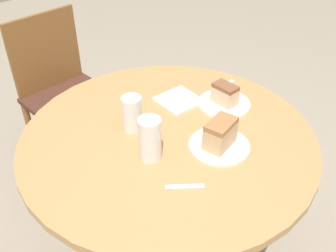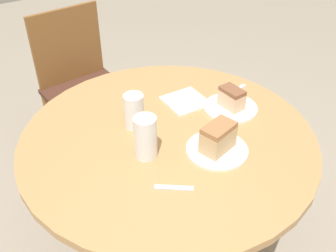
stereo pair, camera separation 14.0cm
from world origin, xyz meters
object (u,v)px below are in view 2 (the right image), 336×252
object	(u,v)px
plate_far	(217,150)
glass_water	(134,113)
glass_lemonade	(146,139)
plate_near	(231,108)
cake_slice_near	(232,98)
chair	(85,88)
cake_slice_far	(218,137)

from	to	relation	value
plate_far	glass_water	size ratio (longest dim) A/B	1.61
plate_far	glass_lemonade	bearing A→B (deg)	153.08
plate_near	glass_water	size ratio (longest dim) A/B	1.59
cake_slice_near	glass_water	bearing A→B (deg)	164.92
plate_near	plate_far	xyz separation A→B (m)	(-0.21, -0.18, 0.00)
chair	glass_water	xyz separation A→B (m)	(-0.08, -0.78, 0.32)
plate_near	cake_slice_near	world-z (taller)	cake_slice_near
plate_near	cake_slice_far	world-z (taller)	cake_slice_far
glass_water	cake_slice_near	bearing A→B (deg)	-15.08
cake_slice_near	chair	bearing A→B (deg)	108.44
plate_far	cake_slice_near	distance (m)	0.28
plate_far	plate_near	bearing A→B (deg)	40.82
plate_far	cake_slice_near	world-z (taller)	cake_slice_near
plate_near	plate_far	distance (m)	0.27
plate_near	chair	bearing A→B (deg)	108.44
cake_slice_near	plate_far	bearing A→B (deg)	-139.18
plate_far	glass_water	world-z (taller)	glass_water
chair	glass_water	size ratio (longest dim) A/B	6.62
cake_slice_near	glass_water	size ratio (longest dim) A/B	0.77
plate_near	glass_water	xyz separation A→B (m)	(-0.38, 0.10, 0.05)
chair	glass_lemonade	bearing A→B (deg)	-103.71
cake_slice_far	glass_water	xyz separation A→B (m)	(-0.17, 0.28, 0.00)
plate_near	glass_lemonade	world-z (taller)	glass_lemonade
cake_slice_far	glass_lemonade	distance (m)	0.24
plate_near	plate_far	bearing A→B (deg)	-139.18
glass_water	chair	bearing A→B (deg)	83.84
cake_slice_far	plate_far	bearing A→B (deg)	0.00
plate_near	glass_lemonade	size ratio (longest dim) A/B	1.38
glass_lemonade	glass_water	xyz separation A→B (m)	(0.05, 0.17, -0.01)
cake_slice_far	glass_water	world-z (taller)	glass_water
cake_slice_far	plate_near	bearing A→B (deg)	40.82
cake_slice_far	chair	bearing A→B (deg)	94.69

